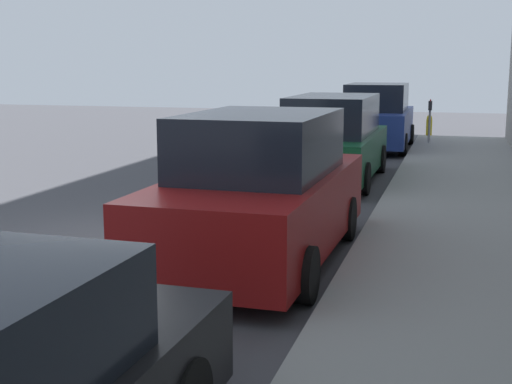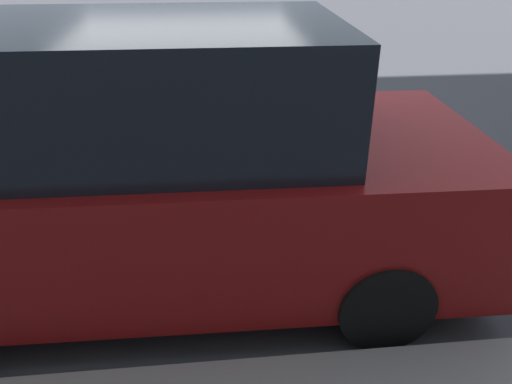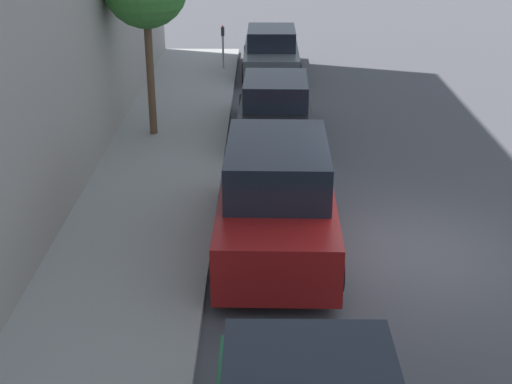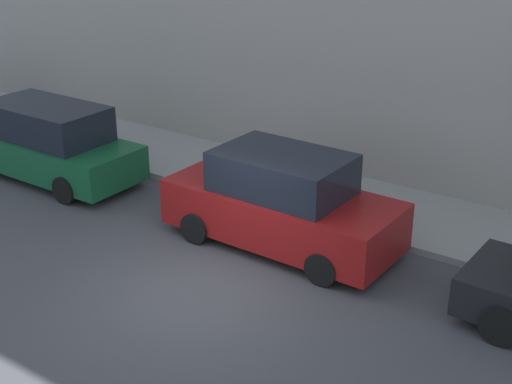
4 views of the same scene
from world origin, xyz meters
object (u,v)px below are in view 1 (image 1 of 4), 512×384
Objects in this scene: parked_minivan_fourth at (333,140)px; parking_meter_far at (430,116)px; parked_suv_third at (260,193)px; fire_hydrant at (429,125)px; parked_suv_fifth at (377,118)px.

parked_minivan_fourth reaches higher than parking_meter_far.
parked_suv_third is 16.29m from fire_hydrant.
parked_minivan_fourth is 1.02× the size of parked_suv_fifth.
fire_hydrant is at bearing 64.94° from parked_suv_fifth.
parked_minivan_fourth is at bearing -100.20° from fire_hydrant.
parked_minivan_fourth is 9.63m from fire_hydrant.
fire_hydrant is (1.50, 16.22, -0.44)m from parked_suv_third.
parking_meter_far is (1.80, 7.10, 0.05)m from parked_minivan_fourth.
parked_suv_third reaches higher than fire_hydrant.
parked_suv_third is at bearing -90.22° from parked_suv_fifth.
parking_meter_far reaches higher than fire_hydrant.
parked_suv_fifth reaches higher than fire_hydrant.
parking_meter_far is at bearing 83.40° from parked_suv_third.
parked_suv_third is 13.94m from parking_meter_far.
parked_suv_third reaches higher than parked_minivan_fourth.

